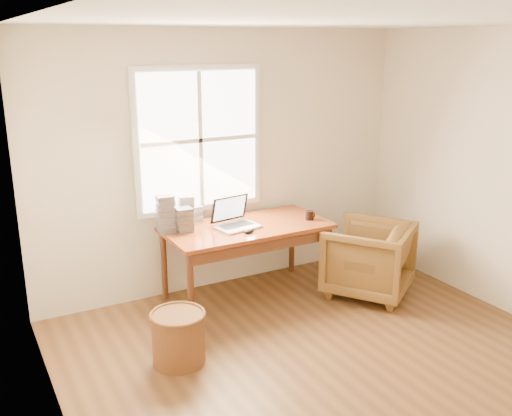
{
  "coord_description": "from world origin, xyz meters",
  "views": [
    {
      "loc": [
        -2.45,
        -2.86,
        2.46
      ],
      "look_at": [
        0.02,
        1.65,
        0.96
      ],
      "focal_mm": 40.0,
      "sensor_mm": 36.0,
      "label": 1
    }
  ],
  "objects": [
    {
      "name": "room_shell",
      "position": [
        -0.02,
        0.16,
        1.32
      ],
      "size": [
        4.04,
        4.54,
        2.64
      ],
      "color": "brown",
      "rests_on": "ground"
    },
    {
      "name": "desk",
      "position": [
        0.0,
        1.8,
        0.73
      ],
      "size": [
        1.6,
        0.8,
        0.04
      ],
      "primitive_type": "cube",
      "color": "brown",
      "rests_on": "room_shell"
    },
    {
      "name": "armchair",
      "position": [
        1.11,
        1.29,
        0.37
      ],
      "size": [
        1.11,
        1.11,
        0.74
      ],
      "primitive_type": "imported",
      "rotation": [
        0.0,
        0.0,
        3.75
      ],
      "color": "brown",
      "rests_on": "room_shell"
    },
    {
      "name": "wicker_stool",
      "position": [
        -1.05,
        0.98,
        0.21
      ],
      "size": [
        0.43,
        0.43,
        0.42
      ],
      "primitive_type": "cylinder",
      "rotation": [
        0.0,
        0.0,
        -0.03
      ],
      "color": "brown",
      "rests_on": "room_shell"
    },
    {
      "name": "laptop",
      "position": [
        -0.12,
        1.77,
        0.91
      ],
      "size": [
        0.48,
        0.5,
        0.32
      ],
      "primitive_type": null,
      "rotation": [
        0.0,
        0.0,
        0.15
      ],
      "color": "#B0B1B7",
      "rests_on": "desk"
    },
    {
      "name": "mouse",
      "position": [
        -0.09,
        1.58,
        0.77
      ],
      "size": [
        0.12,
        0.08,
        0.04
      ],
      "primitive_type": "ellipsoid",
      "rotation": [
        0.0,
        0.0,
        0.11
      ],
      "color": "black",
      "rests_on": "desk"
    },
    {
      "name": "coffee_mug",
      "position": [
        0.64,
        1.66,
        0.79
      ],
      "size": [
        0.08,
        0.08,
        0.09
      ],
      "primitive_type": "cylinder",
      "rotation": [
        0.0,
        0.0,
        0.0
      ],
      "color": "black",
      "rests_on": "desk"
    },
    {
      "name": "cd_stack_a",
      "position": [
        -0.49,
        2.13,
        0.89
      ],
      "size": [
        0.16,
        0.15,
        0.28
      ],
      "primitive_type": "cube",
      "rotation": [
        0.0,
        0.0,
        -0.2
      ],
      "color": "silver",
      "rests_on": "desk"
    },
    {
      "name": "cd_stack_b",
      "position": [
        -0.6,
        1.91,
        0.87
      ],
      "size": [
        0.15,
        0.13,
        0.23
      ],
      "primitive_type": "cube",
      "rotation": [
        0.0,
        0.0,
        0.01
      ],
      "color": "#27262B",
      "rests_on": "desk"
    },
    {
      "name": "cd_stack_c",
      "position": [
        -0.75,
        1.99,
        0.92
      ],
      "size": [
        0.17,
        0.15,
        0.35
      ],
      "primitive_type": "cube",
      "rotation": [
        0.0,
        0.0,
        -0.1
      ],
      "color": "#A2A3B0",
      "rests_on": "desk"
    },
    {
      "name": "cd_stack_d",
      "position": [
        -0.4,
        2.15,
        0.83
      ],
      "size": [
        0.14,
        0.13,
        0.16
      ],
      "primitive_type": "cube",
      "rotation": [
        0.0,
        0.0,
        0.13
      ],
      "color": "silver",
      "rests_on": "desk"
    }
  ]
}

